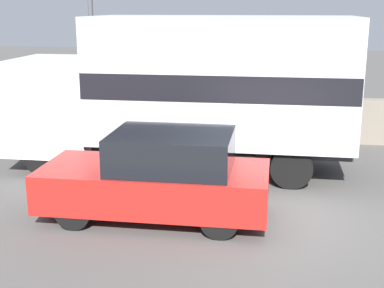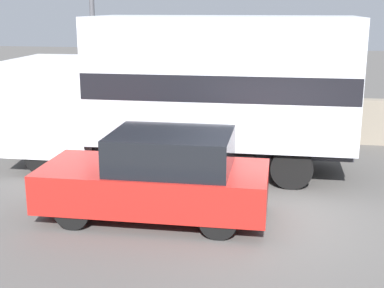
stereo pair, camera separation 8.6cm
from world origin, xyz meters
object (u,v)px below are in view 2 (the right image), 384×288
(street_lamp, at_px, (92,7))
(car_hatchback, at_px, (159,176))
(box_truck, at_px, (193,87))
(pedestrian, at_px, (27,108))

(street_lamp, relative_size, car_hatchback, 1.56)
(box_truck, bearing_deg, pedestrian, -24.50)
(box_truck, xyz_separation_m, car_hatchback, (-0.14, -3.04, -1.19))
(box_truck, distance_m, pedestrian, 6.05)
(box_truck, distance_m, car_hatchback, 3.27)
(box_truck, xyz_separation_m, pedestrian, (-5.41, 2.47, -1.11))
(pedestrian, bearing_deg, car_hatchback, -46.27)
(box_truck, height_order, car_hatchback, box_truck)
(box_truck, relative_size, pedestrian, 4.73)
(car_hatchback, distance_m, pedestrian, 7.62)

